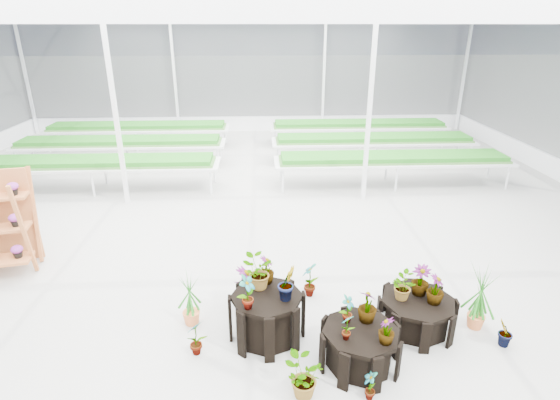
{
  "coord_description": "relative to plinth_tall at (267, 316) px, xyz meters",
  "views": [
    {
      "loc": [
        0.37,
        -6.37,
        4.2
      ],
      "look_at": [
        0.7,
        0.8,
        1.3
      ],
      "focal_mm": 28.0,
      "sensor_mm": 36.0,
      "label": 1
    }
  ],
  "objects": [
    {
      "name": "nursery_benches",
      "position": [
        -0.42,
        8.46,
        0.07
      ],
      "size": [
        16.0,
        7.0,
        0.84
      ],
      "primitive_type": null,
      "color": "silver",
      "rests_on": "ground"
    },
    {
      "name": "plinth_mid",
      "position": [
        1.2,
        -0.6,
        -0.08
      ],
      "size": [
        1.21,
        1.21,
        0.55
      ],
      "primitive_type": "cylinder",
      "rotation": [
        0.0,
        0.0,
        0.19
      ],
      "color": "black",
      "rests_on": "ground"
    },
    {
      "name": "nursery_plants",
      "position": [
        0.85,
        0.12,
        0.17
      ],
      "size": [
        4.78,
        2.58,
        1.21
      ],
      "color": "#1D6418",
      "rests_on": "ground"
    },
    {
      "name": "ground_plane",
      "position": [
        -0.42,
        1.26,
        -0.35
      ],
      "size": [
        24.0,
        24.0,
        0.0
      ],
      "primitive_type": "plane",
      "color": "gray",
      "rests_on": "ground"
    },
    {
      "name": "steel_frame",
      "position": [
        -0.42,
        1.26,
        1.9
      ],
      "size": [
        18.0,
        24.0,
        4.5
      ],
      "primitive_type": null,
      "color": "silver",
      "rests_on": "ground"
    },
    {
      "name": "plinth_tall",
      "position": [
        0.0,
        0.0,
        0.0
      ],
      "size": [
        1.08,
        1.08,
        0.71
      ],
      "primitive_type": "cylinder",
      "rotation": [
        0.0,
        0.0,
        0.04
      ],
      "color": "black",
      "rests_on": "ground"
    },
    {
      "name": "plinth_low",
      "position": [
        2.2,
        0.1,
        -0.11
      ],
      "size": [
        1.22,
        1.22,
        0.5
      ],
      "primitive_type": "cylinder",
      "rotation": [
        0.0,
        0.0,
        -0.11
      ],
      "color": "black",
      "rests_on": "ground"
    },
    {
      "name": "greenhouse_shell",
      "position": [
        -0.42,
        1.26,
        1.9
      ],
      "size": [
        18.0,
        24.0,
        4.5
      ],
      "primitive_type": null,
      "color": "white",
      "rests_on": "ground"
    }
  ]
}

